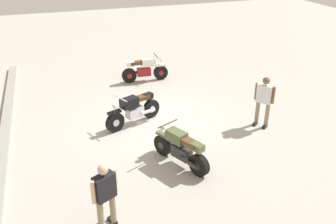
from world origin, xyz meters
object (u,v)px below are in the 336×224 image
motorcycle_black_cruiser (134,110)px  person_in_white_shirt (264,99)px  motorcycle_olive_vintage (181,149)px  motorcycle_cream_vintage (145,70)px  person_in_black_shirt (105,194)px

motorcycle_black_cruiser → person_in_white_shirt: 4.12m
motorcycle_olive_vintage → motorcycle_cream_vintage: (6.22, -0.75, 0.00)m
motorcycle_black_cruiser → motorcycle_cream_vintage: size_ratio=1.01×
person_in_black_shirt → person_in_white_shirt: 6.22m
motorcycle_olive_vintage → motorcycle_black_cruiser: bearing=-11.4°
person_in_black_shirt → motorcycle_olive_vintage: bearing=-79.7°
motorcycle_olive_vintage → person_in_white_shirt: (1.21, -3.24, 0.46)m
motorcycle_cream_vintage → person_in_black_shirt: size_ratio=1.23×
person_in_white_shirt → motorcycle_cream_vintage: bearing=-100.1°
motorcycle_black_cruiser → motorcycle_cream_vintage: motorcycle_black_cruiser is taller
motorcycle_cream_vintage → person_in_white_shirt: bearing=-61.2°
motorcycle_black_cruiser → person_in_black_shirt: (-4.31, 1.66, 0.37)m
motorcycle_black_cruiser → motorcycle_cream_vintage: bearing=-134.0°
motorcycle_black_cruiser → motorcycle_olive_vintage: motorcycle_black_cruiser is taller
motorcycle_olive_vintage → person_in_black_shirt: size_ratio=1.16×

